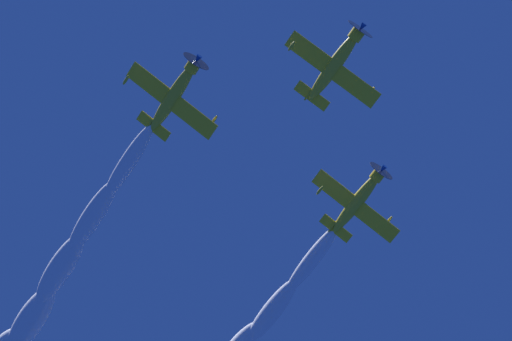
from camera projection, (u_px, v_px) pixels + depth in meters
airplane_lead at (335, 64)px, 66.65m from camera, size 7.84×8.06×3.14m
airplane_left_wingman at (358, 201)px, 72.26m from camera, size 7.85×7.88×3.54m
airplane_right_wingman at (174, 95)px, 67.14m from camera, size 7.84×7.93×3.38m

